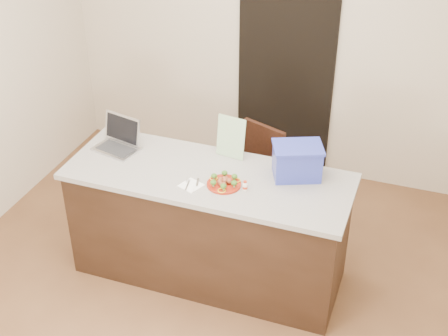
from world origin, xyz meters
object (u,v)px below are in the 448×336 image
(blue_box, at_px, (297,161))
(laptop, at_px, (119,139))
(chair, at_px, (260,173))
(island, at_px, (209,225))
(napkin, at_px, (191,185))
(yogurt_bottle, at_px, (245,186))
(plate, at_px, (224,184))

(blue_box, bearing_deg, laptop, 159.49)
(blue_box, distance_m, chair, 0.87)
(island, bearing_deg, blue_box, 17.70)
(island, height_order, blue_box, blue_box)
(laptop, distance_m, chair, 1.21)
(island, bearing_deg, laptop, 170.05)
(blue_box, bearing_deg, chair, 104.95)
(napkin, relative_size, chair, 0.15)
(napkin, height_order, laptop, laptop)
(yogurt_bottle, bearing_deg, chair, 99.49)
(yogurt_bottle, distance_m, blue_box, 0.42)
(laptop, bearing_deg, island, 2.93)
(blue_box, height_order, chair, blue_box)
(yogurt_bottle, relative_size, chair, 0.08)
(plate, bearing_deg, napkin, -158.31)
(plate, height_order, laptop, laptop)
(island, relative_size, napkin, 15.20)
(plate, xyz_separation_m, blue_box, (0.44, 0.28, 0.11))
(plate, height_order, yogurt_bottle, yogurt_bottle)
(island, height_order, yogurt_bottle, yogurt_bottle)
(plate, xyz_separation_m, laptop, (-0.93, 0.23, 0.05))
(yogurt_bottle, bearing_deg, napkin, -168.25)
(plate, distance_m, laptop, 0.96)
(yogurt_bottle, bearing_deg, laptop, 167.69)
(plate, bearing_deg, laptop, 166.16)
(chair, bearing_deg, blue_box, -31.42)
(napkin, distance_m, chair, 1.03)
(yogurt_bottle, xyz_separation_m, laptop, (-1.08, 0.24, 0.03))
(plate, xyz_separation_m, yogurt_bottle, (0.16, -0.01, 0.02))
(island, relative_size, laptop, 5.57)
(island, distance_m, laptop, 0.94)
(napkin, xyz_separation_m, laptop, (-0.72, 0.31, 0.06))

